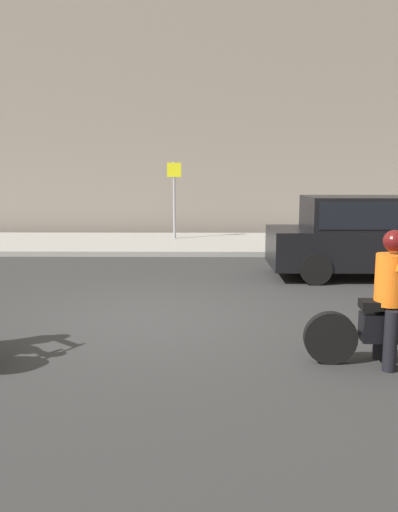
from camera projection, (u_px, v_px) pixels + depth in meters
The scene contains 6 objects.
ground_plane at pixel (146, 318), 7.90m from camera, with size 80.00×80.00×0.00m, color #292929.
sidewalk_slab at pixel (175, 243), 15.79m from camera, with size 40.00×4.40×0.14m, color gray.
building_facade at pixel (179, 95), 18.36m from camera, with size 40.00×1.40×9.93m, color slate.
motorcycle_with_rider_orange_stripe at pixel (398, 311), 5.88m from camera, with size 2.15×0.70×1.58m.
parked_sedan_black at pixel (367, 236), 10.89m from camera, with size 4.24×1.82×1.72m.
street_sign_post at pixel (174, 192), 16.14m from camera, with size 0.44×0.08×2.41m.
Camera 1 is at (0.91, -7.64, 2.21)m, focal length 36.04 mm.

